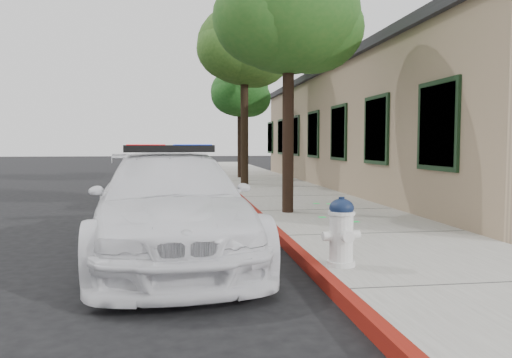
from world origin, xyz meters
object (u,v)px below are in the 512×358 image
object	(u,v)px
police_car	(170,206)
street_tree_far	(241,95)
fire_hydrant	(341,231)
street_tree_mid	(244,49)
clapboard_building	(418,129)
street_tree_near	(289,18)

from	to	relation	value
police_car	street_tree_far	world-z (taller)	street_tree_far
fire_hydrant	street_tree_mid	xyz separation A→B (m)	(0.36, 12.42, 4.43)
clapboard_building	street_tree_far	world-z (taller)	street_tree_far
fire_hydrant	street_tree_far	xyz separation A→B (m)	(0.63, 16.03, 3.17)
police_car	street_tree_near	distance (m)	5.43
police_car	fire_hydrant	distance (m)	2.46
police_car	street_tree_near	world-z (taller)	street_tree_near
street_tree_mid	street_tree_far	world-z (taller)	street_tree_mid
fire_hydrant	street_tree_far	size ratio (longest dim) A/B	0.17
clapboard_building	street_tree_mid	world-z (taller)	street_tree_mid
street_tree_mid	police_car	bearing A→B (deg)	-102.29
street_tree_mid	clapboard_building	bearing A→B (deg)	-12.81
street_tree_near	street_tree_far	xyz separation A→B (m)	(0.28, 11.28, -0.49)
street_tree_mid	street_tree_near	bearing A→B (deg)	-90.02
police_car	clapboard_building	bearing A→B (deg)	43.87
clapboard_building	fire_hydrant	distance (m)	12.84
clapboard_building	street_tree_near	world-z (taller)	street_tree_near
clapboard_building	street_tree_mid	bearing A→B (deg)	167.19
fire_hydrant	street_tree_mid	bearing A→B (deg)	83.53
fire_hydrant	street_tree_far	world-z (taller)	street_tree_far
street_tree_near	clapboard_building	bearing A→B (deg)	46.49
clapboard_building	street_tree_near	distance (m)	8.94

